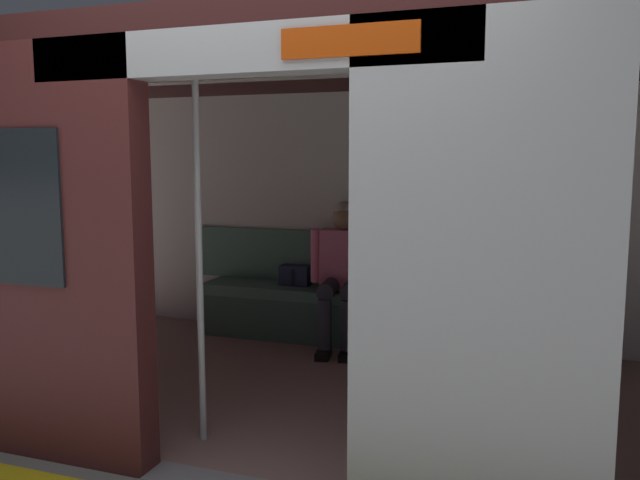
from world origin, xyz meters
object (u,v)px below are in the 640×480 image
train_car (324,166)px  handbag (296,275)px  grab_pole_door (199,253)px  book (382,289)px  person_seated (343,265)px  grab_pole_far (370,260)px  bench_seat (376,305)px

train_car → handbag: size_ratio=24.62×
handbag → grab_pole_door: bearing=97.6°
book → train_car: bearing=70.5°
person_seated → grab_pole_door: 2.00m
train_car → grab_pole_door: 1.07m
person_seated → grab_pole_door: grab_pole_door is taller
grab_pole_door → grab_pole_far: same height
book → grab_pole_far: bearing=87.1°
handbag → person_seated: bearing=164.1°
train_car → person_seated: train_car is taller
handbag → grab_pole_far: size_ratio=0.13×
train_car → bench_seat: size_ratio=2.09×
train_car → bench_seat: bearing=-93.5°
bench_seat → book: (-0.02, -0.08, 0.12)m
grab_pole_door → grab_pole_far: 0.91m
book → grab_pole_far: grab_pole_far is taller
grab_pole_door → train_car: bearing=-113.3°
book → grab_pole_door: grab_pole_door is taller
person_seated → book: (-0.29, -0.13, -0.21)m
train_car → person_seated: bearing=-79.3°
grab_pole_door → grab_pole_far: bearing=-174.4°
bench_seat → book: book is taller
grab_pole_door → book: bearing=-102.8°
bench_seat → person_seated: size_ratio=2.60×
person_seated → handbag: person_seated is taller
book → grab_pole_far: 2.12m
grab_pole_far → bench_seat: bearing=-76.7°
person_seated → grab_pole_door: size_ratio=0.57×
book → grab_pole_far: (-0.43, 2.00, 0.56)m
train_car → grab_pole_door: bearing=66.7°
train_car → person_seated: 1.35m
person_seated → handbag: (0.46, -0.13, -0.14)m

